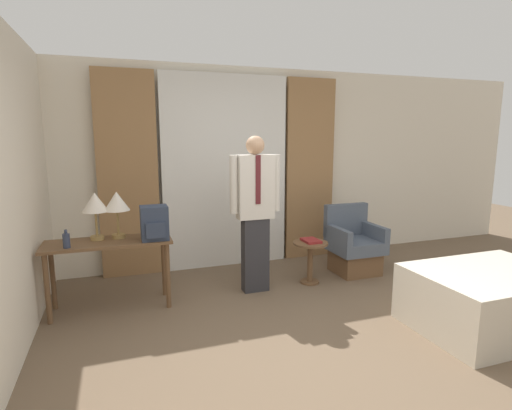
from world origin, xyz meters
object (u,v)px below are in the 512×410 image
armchair (354,247)px  desk (109,252)px  table_lamp_left (95,204)px  table_lamp_right (117,203)px  side_table (310,255)px  backpack (154,223)px  book (311,241)px  bottle_near_edge (66,240)px  person (255,208)px

armchair → desk: bearing=-177.3°
table_lamp_left → table_lamp_right: 0.21m
table_lamp_left → table_lamp_right: bearing=0.0°
armchair → side_table: 0.75m
backpack → armchair: (2.55, 0.24, -0.57)m
desk → armchair: armchair is taller
table_lamp_right → side_table: table_lamp_right is taller
book → desk: bearing=179.5°
armchair → table_lamp_right: bearing=-178.9°
table_lamp_right → side_table: size_ratio=0.95×
table_lamp_right → side_table: (2.18, -0.12, -0.74)m
desk → armchair: bearing=2.7°
desk → table_lamp_left: size_ratio=2.54×
bottle_near_edge → side_table: size_ratio=0.35×
armchair → side_table: armchair is taller
table_lamp_right → backpack: (0.35, -0.19, -0.20)m
desk → table_lamp_left: 0.51m
desk → side_table: (2.29, -0.03, -0.26)m
book → bottle_near_edge: bearing=-177.3°
backpack → book: bearing=2.5°
side_table → bottle_near_edge: bearing=-177.5°
backpack → side_table: size_ratio=0.68×
table_lamp_left → bottle_near_edge: (-0.26, -0.24, -0.30)m
armchair → side_table: (-0.73, -0.17, 0.02)m
desk → person: person is taller
side_table → book: (0.01, 0.01, 0.18)m
person → table_lamp_right: bearing=175.2°
bottle_near_edge → book: size_ratio=0.71×
armchair → person: bearing=-173.0°
table_lamp_right → side_table: 2.31m
table_lamp_left → book: bearing=-2.6°
backpack → armchair: bearing=5.5°
backpack → person: 1.12m
backpack → side_table: 1.91m
table_lamp_right → backpack: table_lamp_right is taller
table_lamp_right → backpack: size_ratio=1.40×
backpack → book: 1.88m
desk → table_lamp_right: table_lamp_right is taller
bottle_near_edge → book: (2.66, 0.13, -0.27)m
table_lamp_right → person: (1.47, -0.12, -0.11)m
table_lamp_right → book: 2.27m
desk → book: (2.30, -0.02, -0.08)m
table_lamp_left → person: (1.68, -0.12, -0.11)m
person → book: 0.85m
side_table → book: 0.18m
armchair → backpack: bearing=-174.5°
desk → armchair: (3.01, 0.14, -0.28)m
armchair → book: armchair is taller
desk → backpack: (0.46, -0.10, 0.29)m
side_table → book: book is taller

